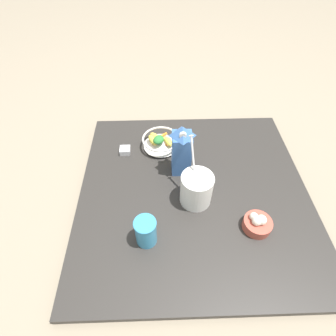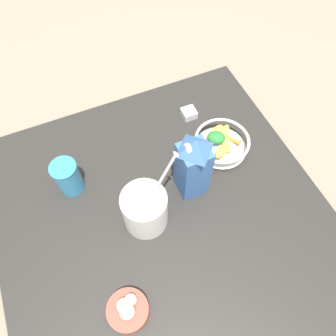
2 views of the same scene
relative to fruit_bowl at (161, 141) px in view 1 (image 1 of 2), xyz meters
The scene contains 8 objects.
ground_plane 0.31m from the fruit_bowl, 63.06° to the right, with size 6.00×6.00×0.00m, color gray.
countertop 0.31m from the fruit_bowl, 63.06° to the right, with size 0.96×0.96×0.03m.
fruit_bowl is the anchor object (origin of this frame).
milk_carton 0.20m from the fruit_bowl, 60.03° to the right, with size 0.08×0.08×0.25m.
yogurt_tub 0.35m from the fruit_bowl, 67.27° to the right, with size 0.13×0.17×0.27m.
drinking_cup 0.50m from the fruit_bowl, 96.74° to the right, with size 0.08×0.08×0.12m.
spice_jar 0.18m from the fruit_bowl, 168.52° to the right, with size 0.05×0.05×0.03m.
garlic_bowl 0.58m from the fruit_bowl, 52.03° to the right, with size 0.11×0.11×0.07m.
Camera 1 is at (-0.13, -0.67, 0.92)m, focal length 28.00 mm.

